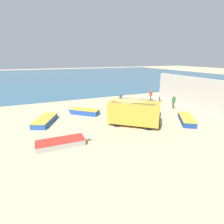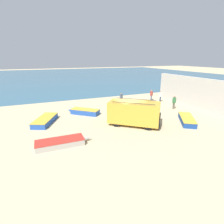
% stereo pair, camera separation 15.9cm
% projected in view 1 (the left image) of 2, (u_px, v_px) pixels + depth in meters
% --- Properties ---
extents(ground_plane, '(200.00, 200.00, 0.00)m').
position_uv_depth(ground_plane, '(129.00, 121.00, 18.73)').
color(ground_plane, tan).
extents(sea_water, '(120.00, 80.00, 0.01)m').
position_uv_depth(sea_water, '(61.00, 76.00, 64.29)').
color(sea_water, '#33607A').
rests_on(sea_water, ground_plane).
extents(harbor_wall, '(0.50, 15.64, 3.98)m').
position_uv_depth(harbor_wall, '(199.00, 93.00, 23.19)').
color(harbor_wall, '#BCB7AD').
rests_on(harbor_wall, ground_plane).
extents(parked_van, '(5.22, 4.82, 2.49)m').
position_uv_depth(parked_van, '(134.00, 113.00, 17.34)').
color(parked_van, gold).
rests_on(parked_van, ground_plane).
extents(fishing_rowboat_0, '(4.39, 1.42, 0.50)m').
position_uv_depth(fishing_rowboat_0, '(62.00, 143.00, 13.45)').
color(fishing_rowboat_0, '#ADA89E').
rests_on(fishing_rowboat_0, ground_plane).
extents(fishing_rowboat_1, '(3.81, 3.67, 0.66)m').
position_uv_depth(fishing_rowboat_1, '(141.00, 105.00, 23.72)').
color(fishing_rowboat_1, navy).
rests_on(fishing_rowboat_1, ground_plane).
extents(fishing_rowboat_2, '(3.64, 3.35, 0.63)m').
position_uv_depth(fishing_rowboat_2, '(84.00, 112.00, 20.91)').
color(fishing_rowboat_2, '#234CA3').
rests_on(fishing_rowboat_2, ground_plane).
extents(fishing_rowboat_3, '(2.88, 4.52, 0.57)m').
position_uv_depth(fishing_rowboat_3, '(46.00, 120.00, 18.16)').
color(fishing_rowboat_3, '#234CA3').
rests_on(fishing_rowboat_3, ground_plane).
extents(fishing_rowboat_4, '(3.34, 4.22, 0.55)m').
position_uv_depth(fishing_rowboat_4, '(186.00, 119.00, 18.53)').
color(fishing_rowboat_4, navy).
rests_on(fishing_rowboat_4, ground_plane).
extents(fisherman_0, '(0.44, 0.44, 1.68)m').
position_uv_depth(fisherman_0, '(151.00, 94.00, 27.41)').
color(fisherman_0, navy).
rests_on(fisherman_0, ground_plane).
extents(fisherman_1, '(0.46, 0.46, 1.74)m').
position_uv_depth(fisherman_1, '(174.00, 101.00, 22.90)').
color(fisherman_1, '#5B564C').
rests_on(fisherman_1, ground_plane).
extents(fisherman_2, '(0.42, 0.42, 1.60)m').
position_uv_depth(fisherman_2, '(121.00, 97.00, 25.35)').
color(fisherman_2, '#38383D').
rests_on(fisherman_2, ground_plane).
extents(fisherman_3, '(0.44, 0.44, 1.69)m').
position_uv_depth(fisherman_3, '(160.00, 95.00, 26.64)').
color(fisherman_3, navy).
rests_on(fisherman_3, ground_plane).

